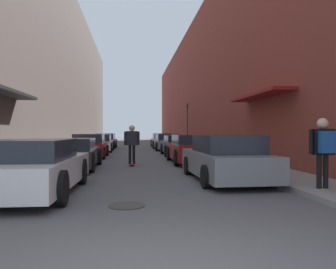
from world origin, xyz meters
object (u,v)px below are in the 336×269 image
object	(u,v)px
parked_car_left_0	(30,167)
parked_car_left_1	(74,153)
traffic_light	(187,120)
pedestrian	(323,145)
parked_car_left_2	(90,146)
parked_car_right_0	(225,159)
skateboarder	(132,141)
parked_car_left_4	(105,141)
parked_car_right_4	(161,140)
parked_car_right_2	(178,145)
parked_car_left_3	(99,143)
manhole_cover	(127,206)
parked_car_right_3	(166,142)
parked_car_right_1	(191,149)

from	to	relation	value
parked_car_left_0	parked_car_left_1	world-z (taller)	parked_car_left_0
parked_car_left_0	traffic_light	bearing A→B (deg)	71.32
parked_car_left_0	pedestrian	bearing A→B (deg)	-5.46
parked_car_left_2	parked_car_right_0	world-z (taller)	parked_car_right_0
skateboarder	parked_car_left_4	bearing A→B (deg)	98.52
parked_car_right_4	parked_car_left_4	bearing A→B (deg)	-162.55
parked_car_right_2	pedestrian	distance (m)	12.66
parked_car_left_3	skateboarder	world-z (taller)	skateboarder
parked_car_left_3	traffic_light	size ratio (longest dim) A/B	1.07
parked_car_right_4	manhole_cover	size ratio (longest dim) A/B	5.81
parked_car_right_3	parked_car_right_4	bearing A→B (deg)	89.13
parked_car_right_1	parked_car_right_3	world-z (taller)	parked_car_right_1
parked_car_left_1	skateboarder	distance (m)	2.45
parked_car_left_4	skateboarder	bearing A→B (deg)	-81.48
parked_car_left_2	parked_car_left_3	size ratio (longest dim) A/B	1.00
parked_car_right_3	parked_car_right_4	xyz separation A→B (m)	(0.08, 5.14, -0.00)
parked_car_left_4	pedestrian	size ratio (longest dim) A/B	2.73
parked_car_left_1	pedestrian	world-z (taller)	pedestrian
manhole_cover	skateboarder	bearing A→B (deg)	89.17
parked_car_left_0	parked_car_right_1	bearing A→B (deg)	54.44
parked_car_left_2	traffic_light	size ratio (longest dim) A/B	1.07
parked_car_right_3	parked_car_left_0	bearing A→B (deg)	-105.80
parked_car_right_0	traffic_light	distance (m)	20.53
parked_car_right_2	parked_car_right_4	world-z (taller)	parked_car_right_4
parked_car_left_2	parked_car_right_0	size ratio (longest dim) A/B	0.95
parked_car_right_1	skateboarder	world-z (taller)	skateboarder
parked_car_left_0	parked_car_left_2	size ratio (longest dim) A/B	1.05
skateboarder	pedestrian	size ratio (longest dim) A/B	1.05
parked_car_right_0	traffic_light	world-z (taller)	traffic_light
pedestrian	traffic_light	bearing A→B (deg)	88.17
parked_car_left_4	parked_car_right_1	xyz separation A→B (m)	(4.97, -14.25, 0.02)
parked_car_left_1	parked_car_left_3	xyz separation A→B (m)	(-0.06, 10.84, 0.01)
parked_car_left_1	parked_car_left_2	distance (m)	5.50
parked_car_right_4	parked_car_left_1	bearing A→B (deg)	-105.93
parked_car_right_2	parked_car_left_3	bearing A→B (deg)	140.72
parked_car_right_1	pedestrian	size ratio (longest dim) A/B	2.73
skateboarder	traffic_light	world-z (taller)	traffic_light
parked_car_left_4	skateboarder	size ratio (longest dim) A/B	2.61
manhole_cover	traffic_light	xyz separation A→B (m)	(5.21, 23.34, 2.49)
parked_car_right_0	pedestrian	xyz separation A→B (m)	(1.66, -2.27, 0.50)
parked_car_left_2	parked_car_right_1	world-z (taller)	parked_car_left_2
parked_car_right_2	manhole_cover	xyz separation A→B (m)	(-2.91, -13.30, -0.58)
parked_car_left_2	parked_car_right_3	size ratio (longest dim) A/B	0.88
skateboarder	parked_car_left_2	bearing A→B (deg)	116.56
parked_car_left_2	parked_car_right_2	bearing A→B (deg)	12.79
parked_car_right_3	skateboarder	xyz separation A→B (m)	(-2.70, -11.61, 0.43)
parked_car_right_1	parked_car_right_3	xyz separation A→B (m)	(-0.00, 10.70, -0.02)
parked_car_right_2	traffic_light	size ratio (longest dim) A/B	1.03
parked_car_left_4	parked_car_right_2	bearing A→B (deg)	-61.55
parked_car_right_2	parked_car_right_3	bearing A→B (deg)	90.99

